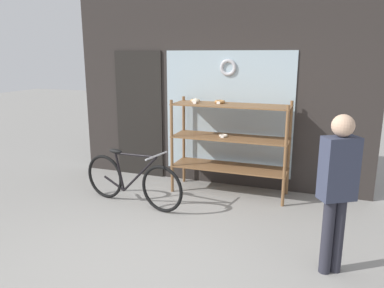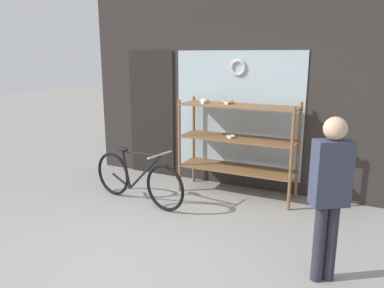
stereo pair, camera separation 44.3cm
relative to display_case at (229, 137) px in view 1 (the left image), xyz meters
name	(u,v)px [view 1 (the left image)]	position (x,y,z in m)	size (l,w,h in m)	color
ground_plane	(149,253)	(-0.33, -2.01, -0.86)	(30.00, 30.00, 0.00)	gray
storefront_facade	(214,82)	(-0.37, 0.40, 0.77)	(4.74, 0.13, 3.35)	#2D2826
display_case	(229,137)	(0.00, 0.00, 0.00)	(1.70, 0.53, 1.41)	brown
bicycle	(132,181)	(-1.14, -0.90, -0.51)	(1.63, 0.48, 0.78)	black
pedestrian	(337,184)	(1.46, -1.72, 0.04)	(0.37, 0.32, 1.54)	#282833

